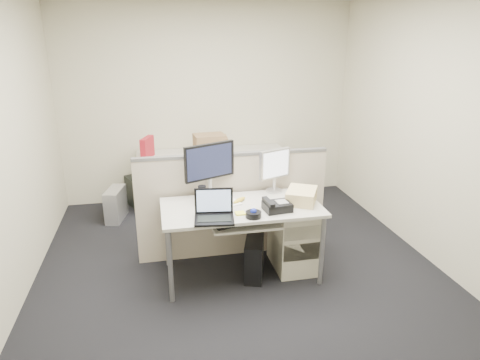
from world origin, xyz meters
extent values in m
cube|color=black|center=(0.00, 0.00, -0.01)|extent=(4.00, 4.50, 0.01)
cube|color=beige|center=(0.00, 2.25, 1.35)|extent=(4.00, 0.02, 2.70)
cube|color=beige|center=(0.00, -2.25, 1.35)|extent=(4.00, 0.02, 2.70)
cube|color=beige|center=(2.00, 0.00, 1.35)|extent=(0.02, 4.50, 2.70)
cube|color=#B1AFA4|center=(0.00, 0.00, 0.71)|extent=(1.50, 0.75, 0.03)
cylinder|color=slate|center=(-0.70, -0.33, 0.35)|extent=(0.04, 0.04, 0.70)
cylinder|color=slate|center=(-0.70, 0.33, 0.35)|extent=(0.04, 0.04, 0.70)
cylinder|color=slate|center=(0.70, -0.33, 0.35)|extent=(0.04, 0.04, 0.70)
cylinder|color=slate|center=(0.70, 0.33, 0.35)|extent=(0.04, 0.04, 0.70)
cube|color=#B1AFA4|center=(0.00, -0.18, 0.62)|extent=(0.62, 0.32, 0.02)
cube|color=#B2AE9C|center=(0.55, 0.05, 0.33)|extent=(0.40, 0.55, 0.65)
cube|color=#ACA391|center=(0.00, 0.45, 0.55)|extent=(2.00, 0.06, 1.10)
cube|color=#B2AE9C|center=(0.00, 1.93, 0.36)|extent=(2.00, 0.60, 0.72)
cube|color=black|center=(-0.25, 0.32, 1.00)|extent=(0.58, 0.41, 0.54)
cube|color=#B7B7BC|center=(0.41, 0.32, 0.95)|extent=(0.40, 0.30, 0.44)
cube|color=black|center=(-0.30, -0.28, 0.86)|extent=(0.37, 0.30, 0.26)
cylinder|color=black|center=(0.05, -0.28, 0.76)|extent=(0.16, 0.16, 0.05)
cube|color=black|center=(0.30, -0.17, 0.77)|extent=(0.26, 0.22, 0.08)
cube|color=white|center=(-0.12, 0.12, 0.74)|extent=(0.27, 0.31, 0.01)
cube|color=#FFF93B|center=(-0.05, -0.18, 0.74)|extent=(0.09, 0.09, 0.01)
cylinder|color=black|center=(-0.35, 0.16, 0.81)|extent=(0.08, 0.08, 0.16)
ellipsoid|color=gold|center=(0.00, 0.10, 0.75)|extent=(0.17, 0.16, 0.04)
cube|color=black|center=(-0.15, 0.05, 0.74)|extent=(0.08, 0.12, 0.02)
cube|color=tan|center=(0.59, -0.02, 0.79)|extent=(0.39, 0.42, 0.13)
cube|color=black|center=(-0.05, -0.14, 0.64)|extent=(0.52, 0.30, 0.03)
cube|color=black|center=(0.12, -0.05, 0.20)|extent=(0.29, 0.45, 0.39)
cube|color=black|center=(-1.05, 2.03, 0.20)|extent=(0.32, 0.46, 0.40)
cube|color=#B7B7BC|center=(-1.30, 1.63, 0.20)|extent=(0.27, 0.47, 0.41)
cube|color=#896949|center=(-0.05, 1.81, 0.87)|extent=(0.42, 0.33, 0.30)
cube|color=#896949|center=(0.00, 1.81, 0.85)|extent=(0.38, 0.31, 0.27)
cube|color=#A41622|center=(-0.86, 1.83, 0.87)|extent=(0.18, 0.32, 0.29)
camera|label=1|loc=(-0.77, -3.65, 2.27)|focal=32.00mm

